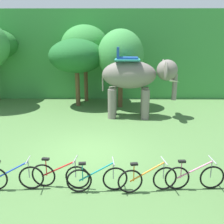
# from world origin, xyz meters

# --- Properties ---
(ground_plane) EXTENTS (80.00, 80.00, 0.00)m
(ground_plane) POSITION_xyz_m (0.00, 0.00, 0.00)
(ground_plane) COLOR #4C753D
(foliage_hedge) EXTENTS (36.00, 6.00, 6.19)m
(foliage_hedge) POSITION_xyz_m (0.00, 12.17, 3.09)
(foliage_hedge) COLOR #3D8E42
(foliage_hedge) RESTS_ON ground
(tree_right) EXTENTS (3.43, 3.43, 4.24)m
(tree_right) POSITION_xyz_m (-1.32, 7.16, 3.17)
(tree_right) COLOR brown
(tree_right) RESTS_ON ground
(tree_center_right) EXTENTS (3.17, 3.17, 5.13)m
(tree_center_right) POSITION_xyz_m (-0.92, 8.48, 3.77)
(tree_center_right) COLOR brown
(tree_center_right) RESTS_ON ground
(tree_far_left) EXTENTS (2.80, 2.80, 4.80)m
(tree_far_left) POSITION_xyz_m (1.42, 6.82, 3.25)
(tree_far_left) COLOR brown
(tree_far_left) RESTS_ON ground
(elephant) EXTENTS (4.18, 2.09, 3.78)m
(elephant) POSITION_xyz_m (2.16, 4.65, 2.20)
(elephant) COLOR slate
(elephant) RESTS_ON ground
(bike_blue) EXTENTS (1.71, 0.52, 0.92)m
(bike_blue) POSITION_xyz_m (-1.82, -2.53, 0.39)
(bike_blue) COLOR black
(bike_blue) RESTS_ON ground
(bike_red) EXTENTS (1.71, 0.52, 0.92)m
(bike_red) POSITION_xyz_m (-0.52, -2.41, 0.39)
(bike_red) COLOR black
(bike_red) RESTS_ON ground
(bike_teal) EXTENTS (1.71, 0.52, 0.92)m
(bike_teal) POSITION_xyz_m (0.55, -2.59, 0.39)
(bike_teal) COLOR black
(bike_teal) RESTS_ON ground
(bike_orange) EXTENTS (1.69, 0.52, 0.92)m
(bike_orange) POSITION_xyz_m (1.95, -2.58, 0.39)
(bike_orange) COLOR black
(bike_orange) RESTS_ON ground
(bike_pink) EXTENTS (1.71, 0.52, 0.92)m
(bike_pink) POSITION_xyz_m (3.29, -2.46, 0.39)
(bike_pink) COLOR black
(bike_pink) RESTS_ON ground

